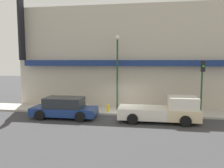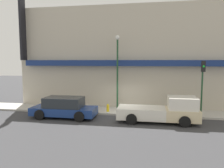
{
  "view_description": "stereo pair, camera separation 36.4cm",
  "coord_description": "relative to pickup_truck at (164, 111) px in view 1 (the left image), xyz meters",
  "views": [
    {
      "loc": [
        1.74,
        -16.38,
        4.21
      ],
      "look_at": [
        -0.97,
        1.0,
        2.34
      ],
      "focal_mm": 35.0,
      "sensor_mm": 36.0,
      "label": 1
    },
    {
      "loc": [
        2.1,
        -16.32,
        4.21
      ],
      "look_at": [
        -0.97,
        1.0,
        2.34
      ],
      "focal_mm": 35.0,
      "sensor_mm": 36.0,
      "label": 2
    }
  ],
  "objects": [
    {
      "name": "fire_hydrant",
      "position": [
        -4.25,
        1.86,
        -0.34
      ],
      "size": [
        0.22,
        0.22,
        0.61
      ],
      "color": "yellow",
      "rests_on": "sidewalk"
    },
    {
      "name": "street_lamp",
      "position": [
        -3.6,
        2.69,
        3.14
      ],
      "size": [
        0.36,
        0.36,
        6.15
      ],
      "color": "#1E4728",
      "rests_on": "sidewalk"
    },
    {
      "name": "pickup_truck",
      "position": [
        0.0,
        0.0,
        0.0
      ],
      "size": [
        5.47,
        2.13,
        1.8
      ],
      "rotation": [
        0.0,
        0.0,
        -0.03
      ],
      "color": "beige",
      "rests_on": "ground"
    },
    {
      "name": "traffic_light",
      "position": [
        2.89,
        1.87,
        2.13
      ],
      "size": [
        0.28,
        0.42,
        4.07
      ],
      "color": "#1E4728",
      "rests_on": "sidewalk"
    },
    {
      "name": "ground_plane",
      "position": [
        -3.0,
        1.22,
        -0.79
      ],
      "size": [
        80.0,
        80.0,
        0.0
      ],
      "primitive_type": "plane",
      "color": "#38383A"
    },
    {
      "name": "sidewalk",
      "position": [
        -3.0,
        2.48,
        -0.72
      ],
      "size": [
        36.0,
        2.51,
        0.14
      ],
      "color": "#B7B2A8",
      "rests_on": "ground"
    },
    {
      "name": "building",
      "position": [
        -3.01,
        5.21,
        3.72
      ],
      "size": [
        19.8,
        3.8,
        10.41
      ],
      "color": "#BCB29E",
      "rests_on": "ground"
    },
    {
      "name": "parked_car",
      "position": [
        -7.21,
        -0.0,
        -0.04
      ],
      "size": [
        4.8,
        2.07,
        1.53
      ],
      "rotation": [
        0.0,
        0.0,
        0.01
      ],
      "color": "navy",
      "rests_on": "ground"
    }
  ]
}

